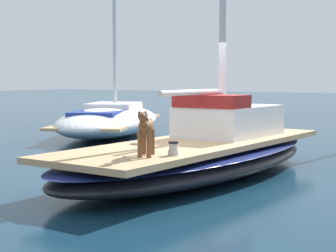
% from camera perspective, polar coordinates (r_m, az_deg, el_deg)
% --- Properties ---
extents(ground_plane, '(120.00, 120.00, 0.00)m').
position_cam_1_polar(ground_plane, '(10.39, 2.99, -5.16)').
color(ground_plane, '#143347').
extents(sailboat_main, '(2.82, 7.34, 0.66)m').
position_cam_1_polar(sailboat_main, '(10.34, 3.00, -3.33)').
color(sailboat_main, black).
rests_on(sailboat_main, ground).
extents(cabin_house, '(1.49, 2.28, 0.84)m').
position_cam_1_polar(cabin_house, '(11.22, 6.07, 0.74)').
color(cabin_house, silver).
rests_on(cabin_house, sailboat_main).
extents(dog_brown, '(0.49, 0.88, 0.70)m').
position_cam_1_polar(dog_brown, '(8.24, -2.27, -0.20)').
color(dog_brown, brown).
rests_on(dog_brown, sailboat_main).
extents(deck_winch, '(0.16, 0.16, 0.21)m').
position_cam_1_polar(deck_winch, '(8.38, 0.54, -2.33)').
color(deck_winch, '#B7B7BC').
rests_on(deck_winch, sailboat_main).
extents(coiled_rope, '(0.32, 0.32, 0.04)m').
position_cam_1_polar(coiled_rope, '(9.81, -2.88, -1.73)').
color(coiled_rope, beige).
rests_on(coiled_rope, sailboat_main).
extents(moored_boat_port_side, '(5.37, 7.57, 7.03)m').
position_cam_1_polar(moored_boat_port_side, '(17.87, -5.95, 0.65)').
color(moored_boat_port_side, white).
rests_on(moored_boat_port_side, ground).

